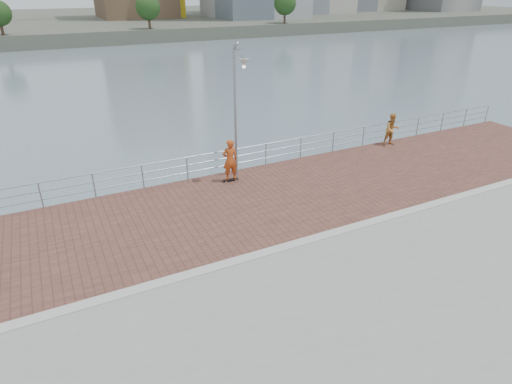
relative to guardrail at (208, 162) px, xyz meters
name	(u,v)px	position (x,y,z in m)	size (l,w,h in m)	color
water	(281,295)	(0.00, -7.00, -2.69)	(400.00, 400.00, 0.00)	slate
seawall	(377,376)	(0.00, -12.00, -1.69)	(40.00, 24.00, 2.00)	gray
brick_lane	(238,205)	(0.00, -3.40, -0.68)	(40.00, 6.80, 0.02)	brown
curb	(282,248)	(0.00, -7.00, -0.66)	(40.00, 0.40, 0.06)	#B7B5AD
far_shore	(51,22)	(0.00, 115.50, -1.44)	(320.00, 95.00, 2.50)	#4C5142
guardrail	(208,162)	(0.00, 0.00, 0.00)	(39.06, 0.06, 1.13)	#8C9EA8
street_lamp	(239,90)	(1.24, -0.92, 3.42)	(0.42, 1.23, 5.79)	gray
skateboard	(231,180)	(0.67, -1.07, -0.61)	(0.74, 0.24, 0.08)	black
skateboarder	(230,160)	(0.67, -1.07, 0.37)	(0.70, 0.46, 1.92)	#BF4919
bystander	(392,129)	(10.73, -0.60, 0.23)	(0.87, 0.68, 1.79)	#C48139
shoreline_trees	(40,10)	(-3.57, 70.00, 3.51)	(109.53, 4.82, 6.42)	#473323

